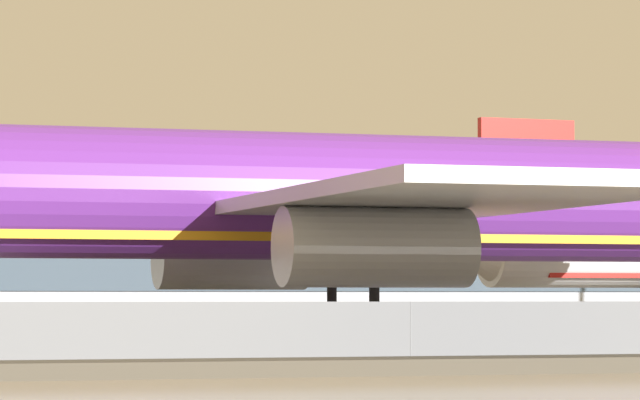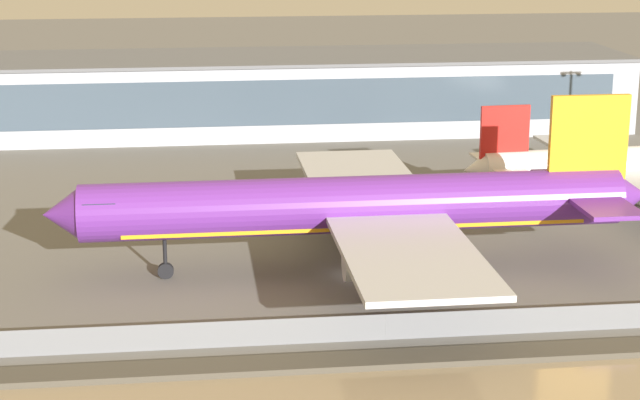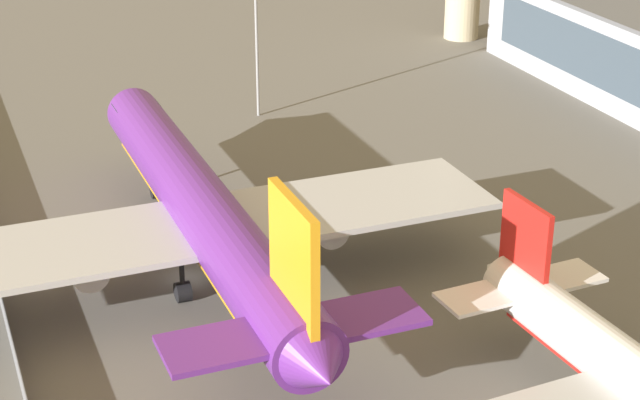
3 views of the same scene
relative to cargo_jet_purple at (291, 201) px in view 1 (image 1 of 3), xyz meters
The scene contains 6 objects.
ground_plane 6.65m from the cargo_jet_purple, 123.52° to the right, with size 500.00×500.00×0.00m, color #66635E.
shoreline_seawall 22.71m from the cargo_jet_purple, 92.30° to the right, with size 320.00×3.00×0.50m.
perimeter_fence 18.15m from the cargo_jet_purple, 92.90° to the right, with size 280.00×0.10×2.23m.
cargo_jet_purple is the anchor object (origin of this frame).
baggage_tug 28.69m from the cargo_jet_purple, 61.01° to the left, with size 2.10×3.42×1.80m.
terminal_building 69.16m from the cargo_jet_purple, 90.70° to the left, with size 106.28×22.02×11.76m.
Camera 1 is at (-21.49, -75.11, 2.39)m, focal length 105.00 mm.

